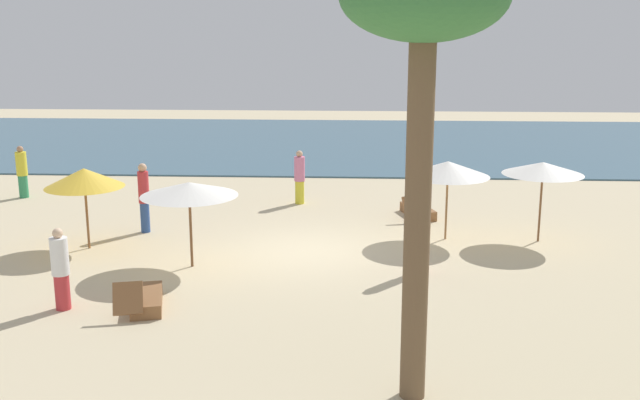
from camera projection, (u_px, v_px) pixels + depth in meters
ground_plane at (309, 251)px, 18.90m from camera, size 60.00×60.00×0.00m
ocean_water at (332, 143)px, 35.40m from camera, size 48.00×16.00×0.06m
umbrella_0 at (543, 168)px, 19.30m from camera, size 2.08×2.08×2.11m
umbrella_1 at (448, 169)px, 19.51m from camera, size 2.18×2.18×2.10m
umbrella_2 at (189, 189)px, 17.30m from camera, size 2.26×2.26×2.03m
umbrella_3 at (84, 178)px, 18.72m from camera, size 1.97×1.97×2.07m
lounger_0 at (417, 211)px, 22.20m from camera, size 1.04×1.75×0.73m
lounger_1 at (145, 300)px, 15.14m from camera, size 0.96×1.74×0.73m
person_1 at (61, 269)px, 14.93m from camera, size 0.48×0.48×1.69m
person_2 at (420, 232)px, 17.06m from camera, size 0.40×0.40×1.90m
person_3 at (300, 177)px, 23.61m from camera, size 0.48×0.48×1.70m
person_4 at (144, 197)px, 20.38m from camera, size 0.32×0.32×1.91m
person_5 at (22, 172)px, 24.42m from camera, size 0.35×0.35×1.71m
palm_3 at (424, 20)px, 10.31m from camera, size 2.36×2.36×6.65m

